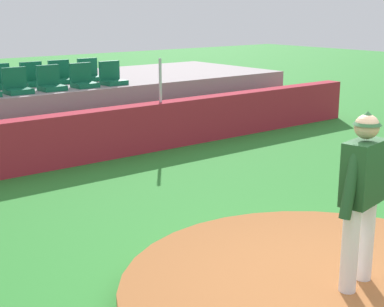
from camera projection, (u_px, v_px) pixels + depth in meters
name	position (u px, v px, depth m)	size (l,w,h in m)	color
ground_plane	(334.00, 305.00, 5.81)	(60.00, 60.00, 0.00)	#2C802D
pitchers_mound	(335.00, 295.00, 5.78)	(4.32, 4.32, 0.22)	#9E5D2F
pitcher	(362.00, 187.00, 5.53)	(0.77, 0.34, 1.75)	white
brick_barrier	(48.00, 142.00, 10.63)	(16.51, 0.40, 0.98)	#A62432
fence_post_right	(160.00, 80.00, 11.93)	(0.06, 0.06, 0.91)	silver
stadium_chair_3	(17.00, 85.00, 11.30)	(0.48, 0.44, 0.50)	#105C3D
stadium_chair_4	(50.00, 82.00, 11.74)	(0.48, 0.44, 0.50)	#105C3D
stadium_chair_5	(83.00, 80.00, 12.19)	(0.48, 0.44, 0.50)	#105C3D
stadium_chair_6	(112.00, 77.00, 12.61)	(0.48, 0.44, 0.50)	#105C3D
stadium_chair_10	(0.00, 81.00, 12.02)	(0.48, 0.44, 0.50)	#105C3D
stadium_chair_11	(33.00, 78.00, 12.43)	(0.48, 0.44, 0.50)	#105C3D
stadium_chair_12	(61.00, 76.00, 12.84)	(0.48, 0.44, 0.50)	#105C3D
stadium_chair_13	(90.00, 74.00, 13.30)	(0.48, 0.44, 0.50)	#105C3D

